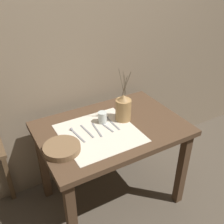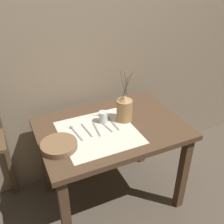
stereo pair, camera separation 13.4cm
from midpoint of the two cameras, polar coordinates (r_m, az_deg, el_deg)
name	(u,v)px [view 2 (the right image)]	position (r m, az deg, el deg)	size (l,w,h in m)	color
ground_plane	(112,196)	(2.36, 1.63, -17.89)	(12.00, 12.00, 0.00)	brown
stone_wall_back	(86,43)	(2.07, -3.84, 14.69)	(7.00, 0.06, 2.40)	gray
wooden_table	(112,139)	(1.94, 1.90, -5.87)	(1.04, 0.72, 0.72)	#4C3523
linen_cloth	(98,132)	(1.81, -0.84, -4.51)	(0.51, 0.51, 0.00)	beige
pitcher_with_flowers	(124,109)	(1.90, 4.74, 0.65)	(0.11, 0.11, 0.41)	#A87F4C
wooden_bowl	(59,146)	(1.69, -9.21, -7.27)	(0.23, 0.23, 0.04)	brown
glass_tumbler_near	(103,117)	(1.90, 0.08, -1.13)	(0.06, 0.06, 0.08)	silver
spoon_outer	(73,130)	(1.84, -6.34, -3.93)	(0.04, 0.19, 0.02)	gray
fork_inner	(86,130)	(1.84, -3.51, -3.96)	(0.03, 0.18, 0.00)	gray
fork_outer	(96,129)	(1.84, -1.32, -3.77)	(0.03, 0.18, 0.00)	gray
knife_center	(106,126)	(1.87, 0.64, -3.09)	(0.04, 0.18, 0.00)	gray
spoon_inner	(110,120)	(1.94, 1.59, -1.74)	(0.02, 0.19, 0.02)	gray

